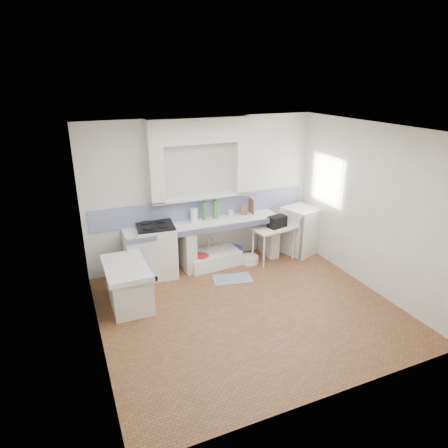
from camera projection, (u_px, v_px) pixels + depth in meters
name	position (u px, v px, depth m)	size (l,w,h in m)	color
floor	(249.00, 309.00, 6.26)	(4.50, 4.50, 0.00)	brown
ceiling	(253.00, 130.00, 5.27)	(4.50, 4.50, 0.00)	white
wall_back	(204.00, 192.00, 7.49)	(4.50, 4.50, 0.00)	white
wall_front	(338.00, 292.00, 4.04)	(4.50, 4.50, 0.00)	white
wall_left	(91.00, 252.00, 4.94)	(4.50, 4.50, 0.00)	white
wall_right	(371.00, 208.00, 6.59)	(4.50, 4.50, 0.00)	white
alcove_mass	(199.00, 131.00, 6.93)	(1.90, 0.25, 0.45)	white
window_frame	(335.00, 179.00, 7.62)	(0.35, 0.86, 1.06)	#392312
lace_valance	(331.00, 160.00, 7.43)	(0.01, 0.84, 0.24)	white
counter_slab	(205.00, 225.00, 7.38)	(3.00, 0.60, 0.08)	white
counter_lip	(210.00, 230.00, 7.14)	(3.00, 0.04, 0.10)	navy
counter_pier_left	(132.00, 259.00, 7.03)	(0.20, 0.55, 0.82)	white
counter_pier_mid	(188.00, 249.00, 7.42)	(0.20, 0.55, 0.82)	white
counter_pier_right	(269.00, 236.00, 8.06)	(0.20, 0.55, 0.82)	white
peninsula_top	(127.00, 267.00, 6.18)	(0.70, 1.10, 0.08)	white
peninsula_base	(129.00, 287.00, 6.31)	(0.60, 1.00, 0.62)	white
peninsula_lip	(148.00, 263.00, 6.30)	(0.04, 1.10, 0.10)	navy
backsplash	(204.00, 207.00, 7.58)	(4.27, 0.03, 0.40)	navy
stove	(157.00, 251.00, 7.20)	(0.68, 0.65, 0.96)	white
sink	(213.00, 259.00, 7.68)	(1.03, 0.56, 0.25)	white
side_table	(273.00, 244.00, 7.81)	(0.84, 0.47, 0.04)	white
fridge	(300.00, 230.00, 8.13)	(0.63, 0.63, 0.97)	white
bucket_red	(201.00, 262.00, 7.49)	(0.31, 0.31, 0.29)	red
bucket_orange	(216.00, 260.00, 7.59)	(0.30, 0.30, 0.27)	orange
bucket_blue	(235.00, 254.00, 7.90)	(0.29, 0.29, 0.27)	#2E3ABE
basin_white	(250.00, 259.00, 7.79)	(0.35, 0.35, 0.14)	white
water_bottle_a	(205.00, 255.00, 7.79)	(0.08, 0.08, 0.29)	silver
water_bottle_b	(220.00, 252.00, 7.90)	(0.08, 0.08, 0.30)	silver
black_bag	(277.00, 222.00, 7.67)	(0.36, 0.21, 0.23)	black
green_bottle_a	(204.00, 211.00, 7.45)	(0.08, 0.08, 0.35)	#347F2E
green_bottle_b	(215.00, 209.00, 7.53)	(0.08, 0.08, 0.36)	#347F2E
knife_block	(244.00, 210.00, 7.74)	(0.11, 0.08, 0.21)	brown
cutting_board	(251.00, 206.00, 7.83)	(0.02, 0.22, 0.31)	brown
paper_towel	(194.00, 215.00, 7.37)	(0.13, 0.13, 0.26)	white
soap_bottle	(230.00, 211.00, 7.68)	(0.08, 0.09, 0.19)	white
rug	(232.00, 279.00, 7.18)	(0.70, 0.40, 0.01)	#375F91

